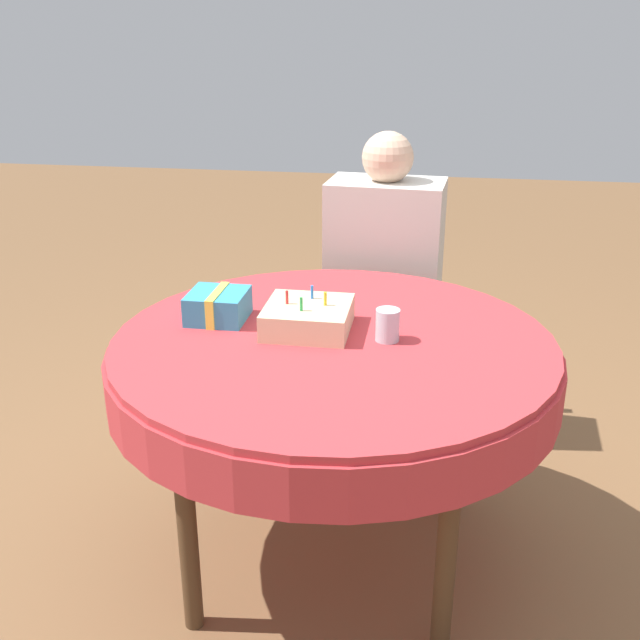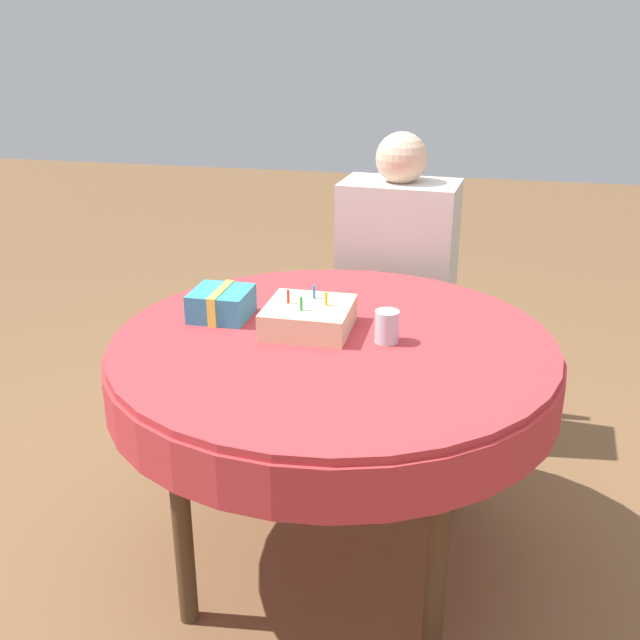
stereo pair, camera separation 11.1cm
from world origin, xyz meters
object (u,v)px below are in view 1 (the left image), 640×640
person (384,260)px  chair (385,306)px  birthday_cake (308,317)px  drinking_glass (388,325)px  gift_box (218,306)px

person → chair: bearing=90.0°
birthday_cake → drinking_glass: birthday_cake is taller
chair → birthday_cake: chair is taller
person → gift_box: person is taller
person → drinking_glass: (0.07, -0.79, 0.07)m
gift_box → birthday_cake: bearing=-7.8°
person → gift_box: bearing=-115.1°
birthday_cake → gift_box: bearing=172.2°
person → birthday_cake: 0.77m
chair → gift_box: chair is taller
gift_box → drinking_glass: bearing=-8.7°
birthday_cake → gift_box: (-0.26, 0.04, 0.00)m
chair → gift_box: 0.94m
chair → person: (-0.01, -0.09, 0.21)m
chair → birthday_cake: bearing=-95.8°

